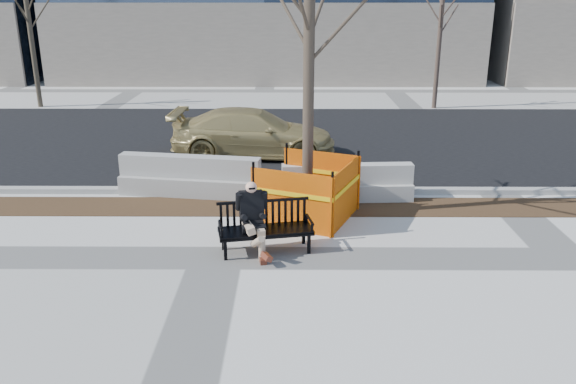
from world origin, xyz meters
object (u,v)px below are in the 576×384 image
tree_fence (307,217)px  jersey_barrier_left (191,195)px  sedan (254,156)px  seated_man (253,251)px  jersey_barrier_right (346,200)px  bench (266,251)px

tree_fence → jersey_barrier_left: 3.02m
sedan → seated_man: bearing=-173.9°
sedan → tree_fence: bearing=-161.0°
seated_man → tree_fence: size_ratio=0.20×
jersey_barrier_right → seated_man: bearing=-127.6°
jersey_barrier_left → jersey_barrier_right: jersey_barrier_left is taller
jersey_barrier_left → jersey_barrier_right: 3.61m
bench → sedan: bearing=84.2°
tree_fence → seated_man: bearing=-120.5°
seated_man → jersey_barrier_left: size_ratio=0.40×
sedan → jersey_barrier_right: (2.34, -3.75, 0.00)m
jersey_barrier_left → jersey_barrier_right: bearing=3.6°
tree_fence → sedan: size_ratio=1.42×
bench → jersey_barrier_right: 3.30m
tree_fence → jersey_barrier_left: bearing=152.2°
bench → seated_man: bearing=168.5°
seated_man → jersey_barrier_left: (-1.64, 3.14, 0.00)m
sedan → jersey_barrier_right: bearing=-145.4°
bench → sedan: 6.60m
tree_fence → jersey_barrier_right: (0.92, 1.08, 0.00)m
sedan → jersey_barrier_right: sedan is taller
tree_fence → sedan: (-1.41, 4.83, 0.00)m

